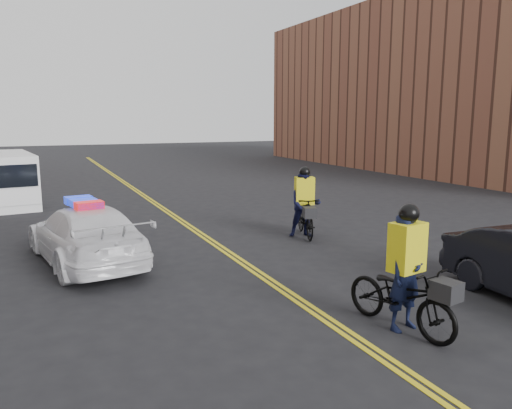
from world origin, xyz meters
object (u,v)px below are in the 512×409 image
Objects in this scene: cyclist_near at (406,286)px; cyclist_far at (304,209)px; police_cruiser at (86,234)px; cargo_van at (8,180)px.

cyclist_near reaches higher than cyclist_far.
police_cruiser is 7.66m from cyclist_near.
cargo_van is 17.37m from cyclist_near.
police_cruiser is 2.26× the size of cyclist_near.
cyclist_far is (8.20, -9.68, -0.20)m from cargo_van.
cyclist_far is (6.20, 0.21, 0.11)m from police_cruiser.
cyclist_near reaches higher than police_cruiser.
police_cruiser is 0.99× the size of cargo_van.
police_cruiser is at bearing -85.57° from cargo_van.
cyclist_far is at bearing 63.87° from cyclist_near.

